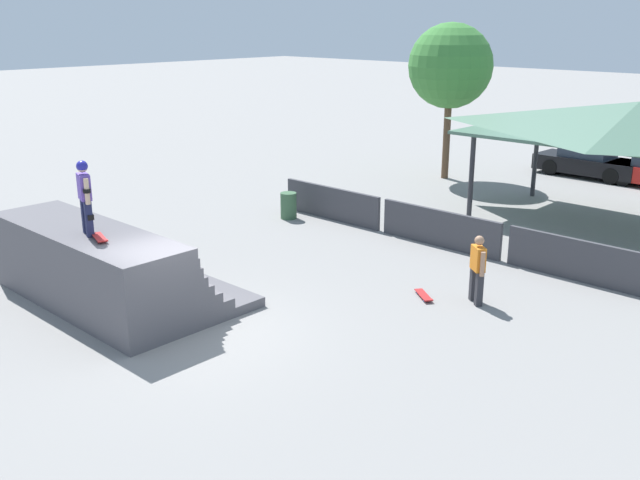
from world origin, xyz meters
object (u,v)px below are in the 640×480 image
(skater_on_deck, at_px, (85,193))
(skateboard_on_deck, at_px, (100,238))
(skateboard_on_ground, at_px, (424,295))
(parked_car_black, at_px, (589,162))
(trash_bin, at_px, (289,206))
(bystander_walking, at_px, (478,266))
(tree_far_back, at_px, (450,66))

(skater_on_deck, xyz_separation_m, skateboard_on_deck, (0.53, -0.05, -0.86))
(skateboard_on_ground, distance_m, parked_car_black, 15.87)
(trash_bin, bearing_deg, skateboard_on_ground, -20.21)
(bystander_walking, xyz_separation_m, trash_bin, (-8.26, 2.10, -0.46))
(parked_car_black, bearing_deg, skateboard_on_deck, -92.40)
(skater_on_deck, xyz_separation_m, tree_far_back, (-2.24, 16.98, 1.71))
(tree_far_back, xyz_separation_m, parked_car_black, (4.09, 4.29, -3.82))
(skater_on_deck, bearing_deg, bystander_walking, 64.56)
(skateboard_on_deck, relative_size, bystander_walking, 0.49)
(skater_on_deck, xyz_separation_m, bystander_walking, (5.79, 6.23, -1.83))
(tree_far_back, distance_m, parked_car_black, 7.06)
(tree_far_back, bearing_deg, skateboard_on_deck, -80.74)
(skateboard_on_deck, height_order, parked_car_black, skateboard_on_deck)
(skateboard_on_deck, distance_m, trash_bin, 9.02)
(tree_far_back, bearing_deg, trash_bin, -91.51)
(skater_on_deck, distance_m, trash_bin, 8.99)
(tree_far_back, bearing_deg, skater_on_deck, -82.47)
(skateboard_on_deck, relative_size, tree_far_back, 0.13)
(skateboard_on_ground, xyz_separation_m, tree_far_back, (-7.00, 11.30, 4.37))
(skater_on_deck, bearing_deg, trash_bin, 123.95)
(skateboard_on_deck, height_order, bystander_walking, skateboard_on_deck)
(skater_on_deck, relative_size, skateboard_on_deck, 2.04)
(skater_on_deck, relative_size, skateboard_on_ground, 2.10)
(skater_on_deck, bearing_deg, skateboard_on_ground, 67.45)
(tree_far_back, bearing_deg, bystander_walking, -53.22)
(tree_far_back, xyz_separation_m, trash_bin, (-0.23, -8.64, -4.00))
(bystander_walking, relative_size, trash_bin, 1.88)
(skateboard_on_deck, xyz_separation_m, parked_car_black, (1.32, 21.32, -1.25))
(trash_bin, bearing_deg, skater_on_deck, -73.49)
(skateboard_on_ground, bearing_deg, skateboard_on_deck, -90.59)
(skater_on_deck, height_order, trash_bin, skater_on_deck)
(tree_far_back, relative_size, parked_car_black, 1.45)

